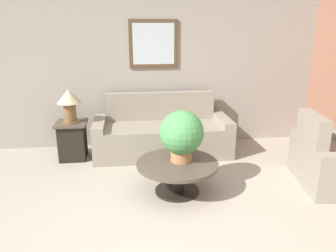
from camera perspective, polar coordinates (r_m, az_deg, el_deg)
The scene contains 8 objects.
ground_plane at distance 3.30m, azimuth -0.08°, elevation -20.79°, with size 20.00×20.00×0.00m, color gray.
wall_back at distance 5.64m, azimuth -3.78°, elevation 9.76°, with size 7.89×0.09×2.60m.
couch_main at distance 5.36m, azimuth -1.03°, elevation -1.51°, with size 2.18×0.87×0.96m.
armchair at distance 4.84m, azimuth 27.18°, elevation -5.68°, with size 1.09×1.19×0.96m.
coffee_table at distance 4.12m, azimuth 1.62°, elevation -7.74°, with size 1.02×1.02×0.40m.
side_table at distance 5.35m, azimuth -16.28°, elevation -2.37°, with size 0.47×0.47×0.60m.
table_lamp at distance 5.18m, azimuth -16.85°, elevation 4.16°, with size 0.36×0.36×0.51m.
potted_plant_on_table at distance 4.00m, azimuth 2.38°, elevation -1.42°, with size 0.55×0.55×0.64m.
Camera 1 is at (-0.31, -2.58, 2.02)m, focal length 35.00 mm.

